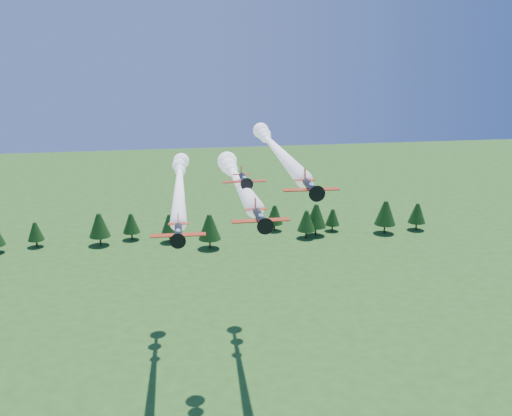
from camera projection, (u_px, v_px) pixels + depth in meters
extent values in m
cylinder|color=black|center=(260.00, 217.00, 73.37)|extent=(1.06, 5.50, 1.02)
cone|color=black|center=(264.00, 224.00, 70.32)|extent=(1.02, 0.92, 1.02)
cone|color=black|center=(265.00, 226.00, 69.74)|extent=(0.45, 0.46, 0.45)
cylinder|color=black|center=(265.00, 226.00, 69.58)|extent=(2.14, 0.06, 2.14)
cube|color=red|center=(260.00, 220.00, 73.07)|extent=(7.54, 1.43, 0.12)
cube|color=red|center=(255.00, 209.00, 76.78)|extent=(2.96, 0.89, 0.07)
cube|color=red|center=(255.00, 203.00, 76.66)|extent=(0.10, 0.97, 1.47)
ellipsoid|color=#8EB4DB|center=(261.00, 216.00, 72.39)|extent=(0.74, 1.23, 0.63)
sphere|color=white|center=(232.00, 170.00, 101.38)|extent=(2.30, 2.30, 2.30)
sphere|color=white|center=(230.00, 166.00, 104.80)|extent=(3.00, 3.00, 3.00)
sphere|color=white|center=(228.00, 162.00, 108.22)|extent=(3.70, 3.70, 3.70)
cylinder|color=black|center=(178.00, 232.00, 81.63)|extent=(1.33, 5.77, 1.06)
cone|color=black|center=(178.00, 239.00, 78.43)|extent=(1.10, 1.00, 1.06)
cone|color=black|center=(178.00, 241.00, 77.83)|extent=(0.49, 0.50, 0.47)
cylinder|color=black|center=(178.00, 241.00, 77.65)|extent=(2.23, 0.15, 2.23)
cube|color=red|center=(178.00, 235.00, 81.31)|extent=(7.91, 1.80, 0.13)
cube|color=red|center=(178.00, 224.00, 85.21)|extent=(3.11, 1.05, 0.07)
cube|color=red|center=(178.00, 218.00, 85.08)|extent=(0.14, 1.01, 1.54)
ellipsoid|color=#8EB4DB|center=(178.00, 231.00, 80.60)|extent=(0.82, 1.31, 0.66)
sphere|color=white|center=(180.00, 170.00, 122.46)|extent=(2.30, 2.30, 2.30)
sphere|color=white|center=(180.00, 165.00, 127.66)|extent=(3.00, 3.00, 3.00)
sphere|color=white|center=(180.00, 161.00, 132.86)|extent=(3.70, 3.70, 3.70)
cylinder|color=black|center=(310.00, 186.00, 81.04)|extent=(1.39, 5.96, 1.10)
cone|color=black|center=(316.00, 192.00, 77.74)|extent=(1.14, 1.04, 1.10)
cone|color=black|center=(317.00, 193.00, 77.11)|extent=(0.51, 0.52, 0.48)
cylinder|color=black|center=(317.00, 194.00, 76.93)|extent=(2.30, 0.16, 2.30)
cube|color=red|center=(311.00, 189.00, 80.71)|extent=(8.17, 1.88, 0.13)
cube|color=red|center=(305.00, 180.00, 84.74)|extent=(3.22, 1.09, 0.08)
cube|color=red|center=(305.00, 174.00, 84.60)|extent=(0.15, 1.04, 1.59)
ellipsoid|color=#8EB4DB|center=(312.00, 185.00, 79.97)|extent=(0.85, 1.35, 0.68)
sphere|color=white|center=(267.00, 138.00, 124.24)|extent=(2.30, 2.30, 2.30)
sphere|color=white|center=(263.00, 134.00, 129.76)|extent=(3.00, 3.00, 3.00)
sphere|color=white|center=(260.00, 131.00, 135.28)|extent=(3.70, 3.70, 3.70)
cylinder|color=black|center=(244.00, 179.00, 87.51)|extent=(1.02, 4.97, 0.92)
cone|color=black|center=(246.00, 183.00, 84.76)|extent=(0.93, 0.84, 0.92)
cone|color=black|center=(247.00, 184.00, 84.23)|extent=(0.41, 0.42, 0.40)
cylinder|color=black|center=(247.00, 184.00, 84.09)|extent=(1.93, 0.08, 1.93)
cube|color=red|center=(244.00, 181.00, 87.24)|extent=(6.81, 1.38, 0.11)
cube|color=red|center=(241.00, 174.00, 90.59)|extent=(2.67, 0.84, 0.06)
cube|color=red|center=(241.00, 170.00, 90.48)|extent=(0.10, 0.87, 1.33)
ellipsoid|color=#8EB4DB|center=(244.00, 178.00, 86.62)|extent=(0.68, 1.11, 0.57)
cylinder|color=#382314|center=(170.00, 238.00, 195.18)|extent=(0.60, 0.60, 2.75)
cone|color=black|center=(170.00, 225.00, 193.85)|extent=(6.29, 6.29, 7.08)
cylinder|color=#382314|center=(416.00, 226.00, 208.56)|extent=(0.60, 0.60, 2.78)
cone|color=black|center=(417.00, 213.00, 207.21)|extent=(6.36, 6.36, 7.16)
cylinder|color=#382314|center=(100.00, 241.00, 192.30)|extent=(0.60, 0.60, 3.09)
cone|color=black|center=(99.00, 225.00, 190.80)|extent=(7.07, 7.07, 7.95)
cylinder|color=#382314|center=(132.00, 236.00, 197.93)|extent=(0.60, 0.60, 2.60)
cone|color=black|center=(131.00, 223.00, 196.67)|extent=(5.94, 5.94, 6.68)
cylinder|color=#382314|center=(274.00, 227.00, 207.52)|extent=(0.60, 0.60, 2.66)
cone|color=black|center=(275.00, 215.00, 206.23)|extent=(6.07, 6.07, 6.83)
cylinder|color=#382314|center=(210.00, 244.00, 189.23)|extent=(0.60, 0.60, 3.25)
cone|color=black|center=(210.00, 227.00, 187.65)|extent=(7.43, 7.43, 8.36)
cylinder|color=#382314|center=(332.00, 228.00, 207.34)|extent=(0.60, 0.60, 2.30)
cone|color=black|center=(333.00, 217.00, 206.23)|extent=(5.25, 5.25, 5.90)
cylinder|color=#382314|center=(37.00, 243.00, 190.81)|extent=(0.60, 0.60, 2.38)
cone|color=black|center=(35.00, 231.00, 189.66)|extent=(5.44, 5.44, 6.12)
cylinder|color=#382314|center=(316.00, 231.00, 202.29)|extent=(0.60, 0.60, 3.19)
cone|color=black|center=(316.00, 216.00, 200.74)|extent=(7.29, 7.29, 8.20)
cylinder|color=#382314|center=(384.00, 229.00, 204.78)|extent=(0.60, 0.60, 3.31)
cone|color=black|center=(385.00, 213.00, 203.17)|extent=(7.58, 7.58, 8.52)
cylinder|color=#382314|center=(306.00, 234.00, 199.58)|extent=(0.60, 0.60, 2.78)
cone|color=black|center=(306.00, 221.00, 198.24)|extent=(6.35, 6.35, 7.15)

